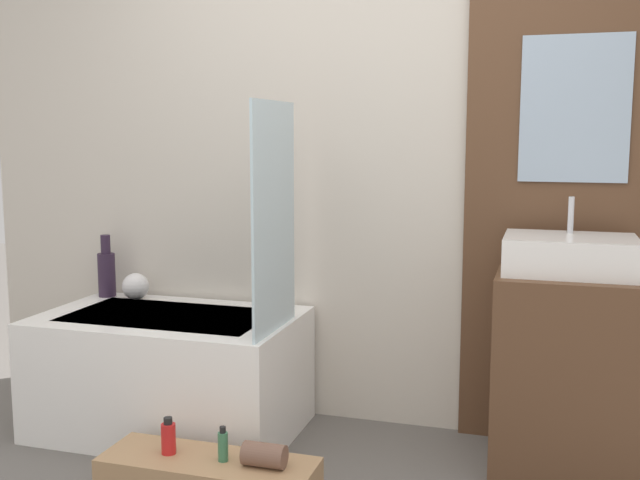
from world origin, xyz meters
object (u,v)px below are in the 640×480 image
bathtub (170,372)px  bottle_soap_secondary (223,446)px  vase_tall_dark (107,271)px  wooden_step_bench (209,479)px  vase_round_light (136,286)px  bottle_soap_primary (168,437)px  sink (570,255)px

bathtub → bottle_soap_secondary: bearing=-47.6°
vase_tall_dark → wooden_step_bench: bearing=-41.4°
vase_round_light → bottle_soap_primary: size_ratio=0.93×
bathtub → sink: size_ratio=2.32×
vase_tall_dark → bottle_soap_primary: vase_tall_dark is taller
bathtub → bottle_soap_secondary: 0.79m
vase_tall_dark → bottle_soap_secondary: 1.41m
bottle_soap_secondary → vase_round_light: bearing=135.6°
wooden_step_bench → vase_round_light: bearing=133.5°
sink → vase_round_light: sink is taller
bathtub → bottle_soap_primary: 0.66m
bathtub → vase_tall_dark: vase_tall_dark is taller
bottle_soap_primary → bottle_soap_secondary: bottle_soap_primary is taller
wooden_step_bench → vase_round_light: size_ratio=6.17×
wooden_step_bench → bottle_soap_secondary: bottle_soap_secondary is taller
bottle_soap_primary → sink: bearing=24.9°
bathtub → bottle_soap_secondary: (0.53, -0.58, -0.05)m
sink → vase_round_light: (-2.07, 0.16, -0.28)m
sink → bottle_soap_secondary: size_ratio=3.79×
bottle_soap_secondary → sink: bearing=28.9°
vase_round_light → bottle_soap_secondary: size_ratio=1.00×
bottle_soap_primary → vase_round_light: bearing=126.8°
bathtub → wooden_step_bench: size_ratio=1.43×
wooden_step_bench → vase_round_light: (-0.79, 0.83, 0.54)m
sink → bottle_soap_primary: 1.73m
vase_round_light → bottle_soap_primary: (0.62, -0.83, -0.39)m
wooden_step_bench → sink: 1.67m
vase_round_light → bottle_soap_primary: bearing=-53.2°
sink → bottle_soap_secondary: (-1.22, -0.67, -0.68)m
wooden_step_bench → sink: sink is taller
wooden_step_bench → bottle_soap_primary: size_ratio=5.75×
wooden_step_bench → bottle_soap_primary: (-0.17, 0.00, 0.15)m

